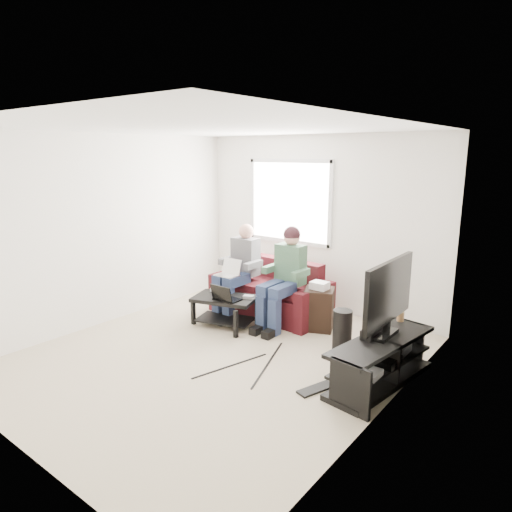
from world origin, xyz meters
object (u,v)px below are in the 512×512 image
object	(u,v)px
tv	(389,294)
end_table	(319,308)
sofa	(272,294)
subwoofer	(342,331)
tv_stand	(381,364)
coffee_table	(225,305)

from	to	relation	value
tv	end_table	bearing A→B (deg)	147.20
sofa	subwoofer	world-z (taller)	sofa
sofa	tv	size ratio (longest dim) A/B	1.55
tv	end_table	size ratio (longest dim) A/B	1.66
tv_stand	end_table	xyz separation A→B (m)	(-1.26, 0.91, 0.08)
subwoofer	coffee_table	bearing A→B (deg)	-171.83
sofa	coffee_table	world-z (taller)	sofa
coffee_table	subwoofer	world-z (taller)	subwoofer
coffee_table	sofa	bearing A→B (deg)	74.29
end_table	subwoofer	bearing A→B (deg)	-38.03
tv	end_table	distance (m)	1.63
sofa	subwoofer	distance (m)	1.54
tv_stand	tv	size ratio (longest dim) A/B	1.36
tv	end_table	xyz separation A→B (m)	(-1.26, 0.81, -0.64)
tv_stand	end_table	world-z (taller)	end_table
sofa	coffee_table	size ratio (longest dim) A/B	1.80
coffee_table	tv_stand	world-z (taller)	tv_stand
tv_stand	subwoofer	distance (m)	0.81
sofa	tv	world-z (taller)	tv
coffee_table	tv	bearing A→B (deg)	-2.77
tv_stand	tv	bearing A→B (deg)	91.47
sofa	tv	distance (m)	2.39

